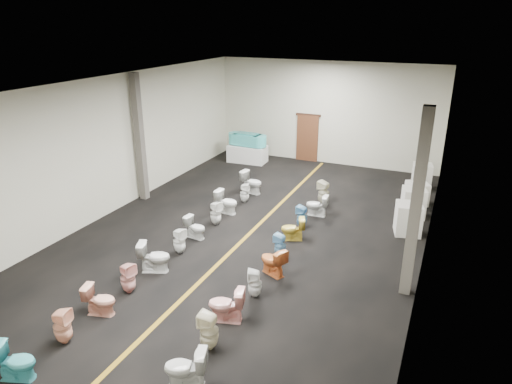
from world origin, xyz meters
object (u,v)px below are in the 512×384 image
Objects in this scene: appliance_crate_a at (408,219)px; toilet_left_2 at (100,300)px; toilet_right_5 at (273,261)px; toilet_left_5 at (179,241)px; toilet_left_6 at (195,227)px; toilet_right_7 at (293,229)px; appliance_crate_b at (413,203)px; toilet_left_4 at (154,257)px; toilet_left_10 at (252,182)px; bathtub at (247,139)px; toilet_right_6 at (280,246)px; appliance_crate_c at (417,193)px; toilet_right_9 at (317,205)px; display_table at (247,154)px; toilet_left_9 at (245,193)px; toilet_right_1 at (186,368)px; toilet_right_10 at (324,193)px; toilet_left_0 at (16,361)px; toilet_right_3 at (226,305)px; toilet_right_4 at (255,283)px; toilet_left_7 at (216,213)px; toilet_right_2 at (209,331)px; toilet_left_1 at (62,326)px; toilet_left_8 at (227,202)px; toilet_right_8 at (302,217)px.

toilet_left_2 is (-5.74, -7.01, -0.12)m from appliance_crate_a.
toilet_left_5 is at bearing -65.50° from toilet_right_5.
toilet_left_6 is 2.90m from toilet_right_7.
appliance_crate_b is 8.58m from toilet_left_4.
toilet_left_10 is 5.89m from toilet_right_5.
bathtub is 2.68× the size of toilet_right_6.
toilet_right_9 is (-2.93, -2.42, -0.03)m from appliance_crate_c.
display_table is 9.87m from toilet_right_5.
toilet_left_9 is 0.90× the size of toilet_right_1.
toilet_right_7 is at bearing -150.26° from toilet_right_5.
bathtub reaches higher than appliance_crate_b.
toilet_left_9 is (1.97, -4.48, -0.72)m from bathtub.
bathtub is 2.17× the size of toilet_right_10.
toilet_right_3 is at bearing -60.93° from toilet_left_0.
appliance_crate_b is 1.37× the size of toilet_right_4.
toilet_left_7 is at bearing -113.45° from toilet_right_7.
toilet_right_2 is 1.03× the size of toilet_right_3.
toilet_right_5 is (2.89, -1.00, 0.04)m from toilet_left_6.
toilet_right_5 is at bearing -45.27° from toilet_left_1.
bathtub reaches higher than toilet_right_7.
toilet_left_7 is 1.07× the size of toilet_right_9.
toilet_right_4 is at bearing -140.96° from toilet_left_8.
toilet_left_0 is at bearing -8.19° from toilet_right_8.
toilet_right_10 is (-0.04, 8.27, 0.02)m from toilet_right_2.
toilet_left_2 reaches higher than toilet_left_6.
toilet_right_5 is at bearing -77.81° from toilet_left_5.
toilet_right_7 is (-0.20, 6.24, -0.04)m from toilet_right_1.
toilet_left_2 is 5.21m from toilet_left_7.
toilet_right_5 reaches higher than toilet_right_8.
display_table is at bearing -5.87° from toilet_left_2.
appliance_crate_c is 0.99× the size of toilet_left_8.
toilet_right_9 is (2.74, 1.97, -0.02)m from toilet_left_7.
appliance_crate_c is 1.01× the size of toilet_left_7.
toilet_right_3 is (-3.07, -8.69, 0.01)m from appliance_crate_c.
toilet_left_0 reaches higher than toilet_right_9.
appliance_crate_b is at bearing 108.55° from toilet_right_9.
appliance_crate_b is 3.85m from toilet_right_8.
toilet_left_8 is at bearing -165.81° from toilet_right_4.
appliance_crate_b reaches higher than toilet_left_8.
appliance_crate_c is at bearing -45.75° from toilet_left_2.
toilet_right_7 is at bearing 164.50° from toilet_right_3.
appliance_crate_a reaches higher than toilet_right_4.
toilet_right_3 is at bearing 17.34° from toilet_right_10.
toilet_left_8 reaches higher than toilet_right_1.
toilet_left_10 is at bearing -10.43° from toilet_left_1.
toilet_left_6 is at bearing -153.34° from appliance_crate_a.
toilet_left_4 is 2.09m from toilet_left_6.
toilet_left_9 is 3.34m from toilet_right_7.
bathtub reaches higher than toilet_right_2.
toilet_left_0 is at bearing 2.90° from toilet_right_10.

